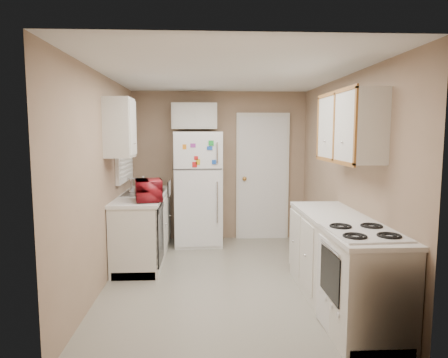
{
  "coord_description": "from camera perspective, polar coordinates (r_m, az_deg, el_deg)",
  "views": [
    {
      "loc": [
        -0.26,
        -4.58,
        1.74
      ],
      "look_at": [
        0.0,
        0.5,
        1.15
      ],
      "focal_mm": 32.0,
      "sensor_mm": 36.0,
      "label": 1
    }
  ],
  "objects": [
    {
      "name": "window_blinds",
      "position": [
        5.74,
        -14.02,
        5.02
      ],
      "size": [
        0.1,
        0.98,
        1.08
      ],
      "primitive_type": "cube",
      "color": "silver",
      "rests_on": "wall_left"
    },
    {
      "name": "wall_right",
      "position": [
        4.91,
        16.87,
        0.0
      ],
      "size": [
        3.8,
        3.8,
        0.0
      ],
      "primitive_type": "plane",
      "color": "#A0836A",
      "rests_on": "floor"
    },
    {
      "name": "soap_bottle",
      "position": [
        6.01,
        -11.42,
        -0.6
      ],
      "size": [
        0.11,
        0.11,
        0.21
      ],
      "primitive_type": "imported",
      "rotation": [
        0.0,
        0.0,
        -0.25
      ],
      "color": "white",
      "rests_on": "left_counter"
    },
    {
      "name": "wall_left",
      "position": [
        4.76,
        -16.78,
        -0.2
      ],
      "size": [
        3.8,
        3.8,
        0.0
      ],
      "primitive_type": "plane",
      "color": "#A0836A",
      "rests_on": "floor"
    },
    {
      "name": "dishwasher",
      "position": [
        5.07,
        -9.14,
        -7.74
      ],
      "size": [
        0.03,
        0.58,
        0.72
      ],
      "primitive_type": "cube",
      "color": "black",
      "rests_on": "floor"
    },
    {
      "name": "floor",
      "position": [
        4.91,
        0.31,
        -14.14
      ],
      "size": [
        3.8,
        3.8,
        0.0
      ],
      "primitive_type": "plane",
      "color": "#A8A394",
      "rests_on": "ground"
    },
    {
      "name": "interior_door",
      "position": [
        6.56,
        5.52,
        0.28
      ],
      "size": [
        0.86,
        0.06,
        2.08
      ],
      "primitive_type": "cube",
      "color": "white",
      "rests_on": "floor"
    },
    {
      "name": "upper_cabinet_right",
      "position": [
        4.35,
        17.49,
        7.09
      ],
      "size": [
        0.3,
        1.2,
        0.7
      ],
      "primitive_type": "cube",
      "color": "silver",
      "rests_on": "wall_right"
    },
    {
      "name": "stove",
      "position": [
        3.74,
        19.02,
        -14.59
      ],
      "size": [
        0.58,
        0.71,
        0.82
      ],
      "primitive_type": "cube",
      "rotation": [
        0.0,
        0.0,
        0.05
      ],
      "color": "white",
      "rests_on": "floor"
    },
    {
      "name": "wall_front",
      "position": [
        2.75,
        2.55,
        -4.74
      ],
      "size": [
        2.8,
        2.8,
        0.0
      ],
      "primitive_type": "plane",
      "color": "#A0836A",
      "rests_on": "floor"
    },
    {
      "name": "refrigerator",
      "position": [
        6.24,
        -3.74,
        -1.33
      ],
      "size": [
        0.75,
        0.73,
        1.76
      ],
      "primitive_type": "cube",
      "rotation": [
        0.0,
        0.0,
        0.04
      ],
      "color": "white",
      "rests_on": "floor"
    },
    {
      "name": "wall_back",
      "position": [
        6.51,
        -0.63,
        1.86
      ],
      "size": [
        2.8,
        2.8,
        0.0
      ],
      "primitive_type": "plane",
      "color": "#A0836A",
      "rests_on": "floor"
    },
    {
      "name": "microwave",
      "position": [
        5.05,
        -10.68,
        -1.35
      ],
      "size": [
        0.51,
        0.35,
        0.31
      ],
      "primitive_type": "imported",
      "rotation": [
        0.0,
        0.0,
        1.77
      ],
      "color": "maroon",
      "rests_on": "left_counter"
    },
    {
      "name": "upper_cabinet_left",
      "position": [
        4.91,
        -14.68,
        7.09
      ],
      "size": [
        0.3,
        0.45,
        0.7
      ],
      "primitive_type": "cube",
      "color": "silver",
      "rests_on": "wall_left"
    },
    {
      "name": "right_counter",
      "position": [
        4.22,
        16.34,
        -11.46
      ],
      "size": [
        0.6,
        2.0,
        0.9
      ],
      "primitive_type": "cube",
      "color": "silver",
      "rests_on": "floor"
    },
    {
      "name": "ceiling",
      "position": [
        4.64,
        0.32,
        14.79
      ],
      "size": [
        3.8,
        3.8,
        0.0
      ],
      "primitive_type": "plane",
      "color": "white",
      "rests_on": "floor"
    },
    {
      "name": "left_counter",
      "position": [
        5.7,
        -11.4,
        -6.61
      ],
      "size": [
        0.6,
        1.8,
        0.9
      ],
      "primitive_type": "cube",
      "color": "silver",
      "rests_on": "floor"
    },
    {
      "name": "sink",
      "position": [
        5.77,
        -11.28,
        -2.3
      ],
      "size": [
        0.54,
        0.74,
        0.16
      ],
      "primitive_type": "cube",
      "color": "gray",
      "rests_on": "left_counter"
    },
    {
      "name": "cabinet_over_fridge",
      "position": [
        6.34,
        -4.24,
        8.95
      ],
      "size": [
        0.7,
        0.3,
        0.4
      ],
      "primitive_type": "cube",
      "color": "silver",
      "rests_on": "wall_back"
    }
  ]
}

